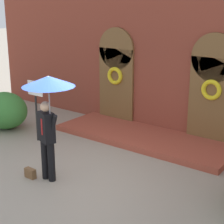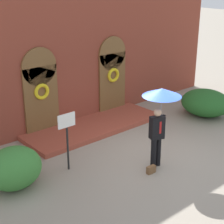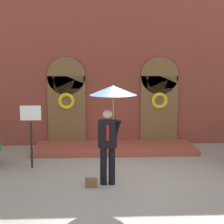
{
  "view_description": "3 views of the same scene",
  "coord_description": "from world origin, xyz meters",
  "px_view_note": "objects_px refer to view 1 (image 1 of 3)",
  "views": [
    {
      "loc": [
        5.35,
        -5.47,
        3.83
      ],
      "look_at": [
        0.13,
        1.41,
        1.25
      ],
      "focal_mm": 60.0,
      "sensor_mm": 36.0,
      "label": 1
    },
    {
      "loc": [
        -7.65,
        -6.8,
        5.43
      ],
      "look_at": [
        -0.19,
        1.85,
        1.04
      ],
      "focal_mm": 60.0,
      "sensor_mm": 36.0,
      "label": 2
    },
    {
      "loc": [
        -0.67,
        -8.89,
        2.95
      ],
      "look_at": [
        -0.16,
        1.45,
        1.5
      ],
      "focal_mm": 60.0,
      "sensor_mm": 36.0,
      "label": 3
    }
  ],
  "objects_px": {
    "person_with_umbrella": "(48,97)",
    "shrub_left": "(5,110)",
    "sign_post": "(36,101)",
    "handbag": "(30,173)"
  },
  "relations": [
    {
      "from": "person_with_umbrella",
      "to": "shrub_left",
      "type": "bearing_deg",
      "value": 156.26
    },
    {
      "from": "person_with_umbrella",
      "to": "sign_post",
      "type": "height_order",
      "value": "person_with_umbrella"
    },
    {
      "from": "handbag",
      "to": "shrub_left",
      "type": "distance_m",
      "value": 3.77
    },
    {
      "from": "handbag",
      "to": "shrub_left",
      "type": "xyz_separation_m",
      "value": [
        -3.25,
        1.85,
        0.46
      ]
    },
    {
      "from": "shrub_left",
      "to": "person_with_umbrella",
      "type": "bearing_deg",
      "value": -23.74
    },
    {
      "from": "sign_post",
      "to": "shrub_left",
      "type": "relative_size",
      "value": 1.15
    },
    {
      "from": "person_with_umbrella",
      "to": "sign_post",
      "type": "bearing_deg",
      "value": 144.65
    },
    {
      "from": "person_with_umbrella",
      "to": "sign_post",
      "type": "xyz_separation_m",
      "value": [
        -2.13,
        1.51,
        -0.75
      ]
    },
    {
      "from": "handbag",
      "to": "shrub_left",
      "type": "height_order",
      "value": "shrub_left"
    },
    {
      "from": "handbag",
      "to": "sign_post",
      "type": "relative_size",
      "value": 0.16
    }
  ]
}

